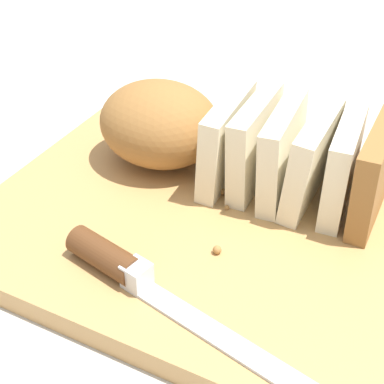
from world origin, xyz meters
The scene contains 8 objects.
ground_plane centered at (0.00, 0.00, 0.00)m, with size 3.00×3.00×0.00m, color beige.
cutting_board centered at (0.00, 0.00, 0.01)m, with size 0.40×0.31×0.02m, color tan.
bread_loaf centered at (-0.01, 0.08, 0.07)m, with size 0.30×0.13×0.09m.
bread_knife centered at (-0.01, -0.10, 0.03)m, with size 0.27×0.08×0.03m.
crumb_near_knife centered at (0.05, 0.06, 0.03)m, with size 0.00×0.00×0.00m, color #A8753D.
crumb_near_loaf centered at (0.04, -0.03, 0.03)m, with size 0.01×0.01×0.01m, color #A8753D.
crumb_stray_left centered at (0.01, 0.05, 0.03)m, with size 0.01×0.01×0.01m, color #A8753D.
crumb_stray_right centered at (0.02, 0.03, 0.03)m, with size 0.00×0.00×0.00m, color #A8753D.
Camera 1 is at (0.19, -0.37, 0.36)m, focal length 52.63 mm.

